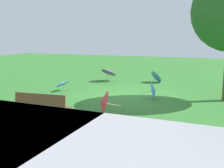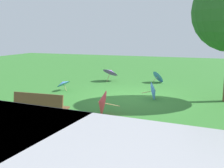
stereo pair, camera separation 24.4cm
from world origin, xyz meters
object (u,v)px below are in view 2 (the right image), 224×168
(parasol_red_0, at_px, (101,103))
(parasol_purple_1, at_px, (111,71))
(park_bench, at_px, (41,107))
(parasol_blue_0, at_px, (154,91))
(parasol_blue_1, at_px, (159,76))
(parasol_blue_3, at_px, (63,83))

(parasol_red_0, relative_size, parasol_purple_1, 0.81)
(parasol_red_0, height_order, parasol_purple_1, parasol_red_0)
(park_bench, bearing_deg, parasol_blue_0, -122.68)
(parasol_blue_1, bearing_deg, parasol_blue_3, 44.47)
(parasol_purple_1, bearing_deg, parasol_blue_0, 132.36)
(parasol_blue_0, distance_m, parasol_blue_1, 3.94)
(park_bench, xyz_separation_m, parasol_blue_1, (-1.97, -7.85, -0.13))
(parasol_blue_3, bearing_deg, parasol_blue_0, 176.35)
(parasol_red_0, bearing_deg, parasol_blue_3, -43.33)
(parasol_blue_3, xyz_separation_m, parasol_purple_1, (-1.13, -3.17, 0.17))
(park_bench, bearing_deg, parasol_red_0, -136.86)
(parasol_purple_1, bearing_deg, parasol_blue_1, -169.84)
(parasol_blue_0, distance_m, parasol_purple_1, 4.65)
(park_bench, height_order, parasol_blue_3, park_bench)
(parasol_red_0, bearing_deg, parasol_blue_0, -113.48)
(park_bench, distance_m, parasol_blue_3, 4.56)
(parasol_blue_1, bearing_deg, parasol_red_0, 84.90)
(park_bench, bearing_deg, parasol_purple_1, -85.36)
(parasol_blue_0, height_order, parasol_blue_1, parasol_blue_0)
(parasol_purple_1, bearing_deg, parasol_blue_3, 70.40)
(parasol_red_0, relative_size, parasol_blue_0, 1.20)
(park_bench, xyz_separation_m, parasol_blue_0, (-2.54, -3.95, -0.11))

